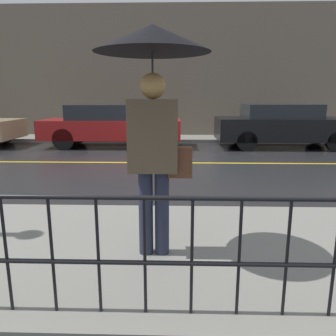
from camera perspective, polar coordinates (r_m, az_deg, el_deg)
name	(u,v)px	position (r m, az deg, el deg)	size (l,w,h in m)	color
ground_plane	(156,163)	(8.76, -2.11, 0.92)	(80.00, 80.00, 0.00)	#262628
sidewalk_near	(125,251)	(3.75, -7.57, -14.15)	(28.00, 2.73, 0.13)	gray
sidewalk_far	(164,139)	(13.40, -0.78, 5.16)	(28.00, 1.65, 0.13)	gray
lane_marking	(156,163)	(8.76, -2.11, 0.94)	(25.20, 0.12, 0.01)	gold
building_storefront	(164,73)	(14.30, -0.64, 16.21)	(28.00, 0.30, 5.41)	#706656
railing_foreground	(98,240)	(2.49, -12.16, -12.19)	(12.00, 0.04, 0.92)	black
pedestrian	(153,80)	(3.18, -2.60, 15.08)	(1.09, 1.09, 2.25)	#23283D
car_red	(111,125)	(11.67, -9.95, 7.38)	(4.77, 1.73, 1.47)	maroon
car_black	(283,125)	(12.00, 19.42, 7.03)	(4.61, 1.85, 1.49)	black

